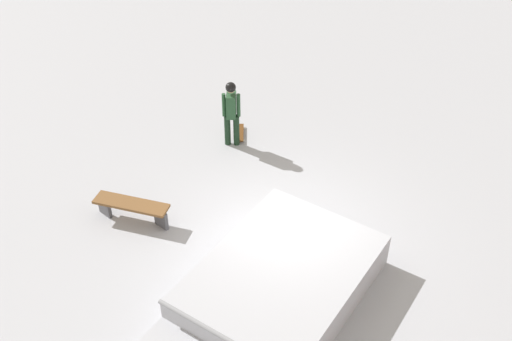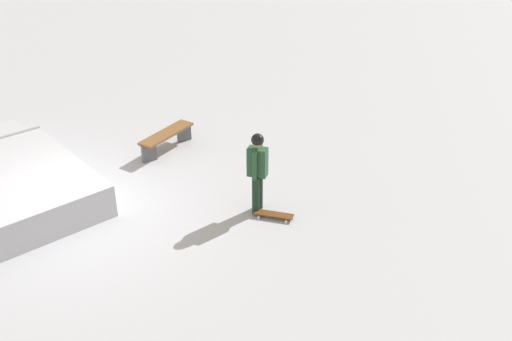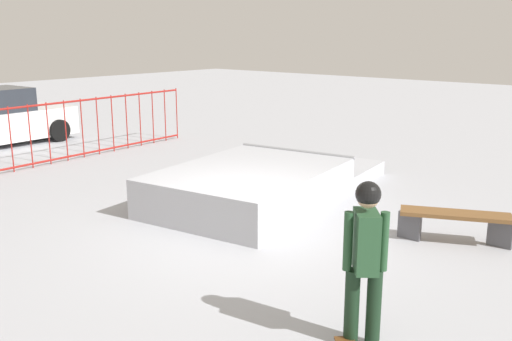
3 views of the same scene
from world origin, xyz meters
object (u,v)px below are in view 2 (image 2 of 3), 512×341
at_px(skate_ramp, 9,180).
at_px(skater, 257,167).
at_px(skateboard, 274,214).
at_px(park_bench, 167,137).

distance_m(skate_ramp, skater, 5.36).
bearing_deg(skateboard, skate_ramp, 5.72).
distance_m(skater, skateboard, 1.02).
bearing_deg(skater, park_bench, -32.48).
xyz_separation_m(skate_ramp, park_bench, (0.08, -3.69, 0.04)).
relative_size(skate_ramp, skater, 3.32).
xyz_separation_m(skater, park_bench, (3.45, 0.42, -0.65)).
height_order(skater, park_bench, skater).
bearing_deg(skate_ramp, skateboard, -140.11).
relative_size(skater, park_bench, 1.07).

